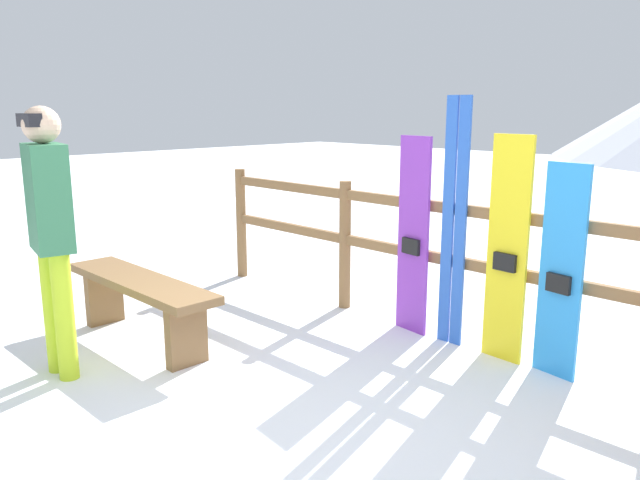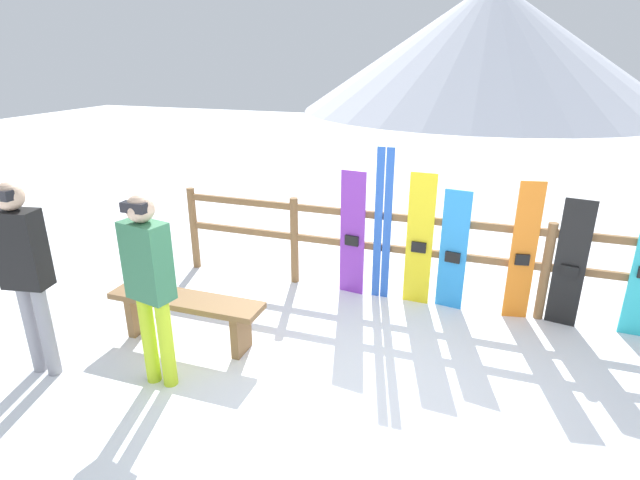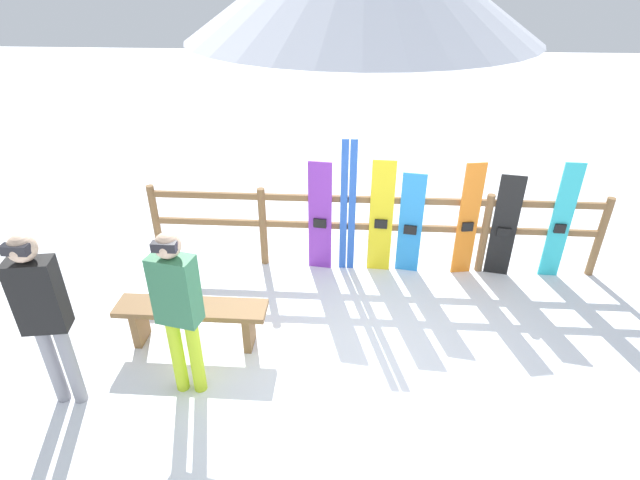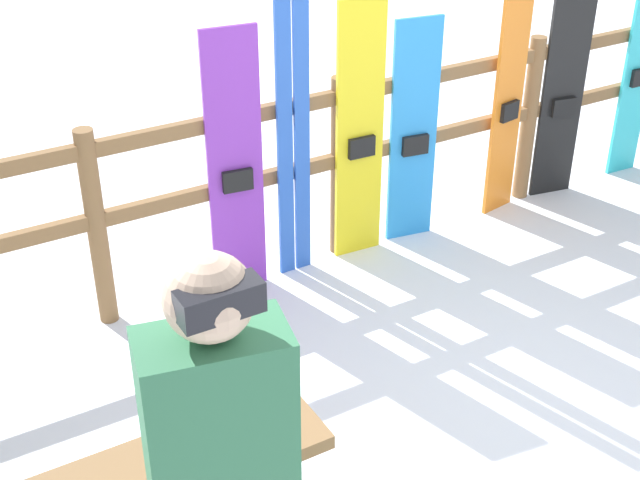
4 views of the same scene
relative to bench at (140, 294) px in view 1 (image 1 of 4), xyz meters
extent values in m
plane|color=white|center=(1.93, -0.26, -0.37)|extent=(40.00, 40.00, 0.00)
cylinder|color=brown|center=(-0.95, 1.67, 0.18)|extent=(0.10, 0.10, 1.10)
cylinder|color=brown|center=(0.49, 1.67, 0.18)|extent=(0.10, 0.10, 1.10)
cylinder|color=brown|center=(1.93, 1.67, 0.18)|extent=(0.10, 0.10, 1.10)
cube|color=brown|center=(1.93, 1.67, 0.24)|extent=(5.76, 0.05, 0.08)
cube|color=brown|center=(1.93, 1.67, 0.62)|extent=(5.76, 0.05, 0.08)
cube|color=brown|center=(0.00, 0.00, 0.09)|extent=(1.58, 0.36, 0.06)
cube|color=brown|center=(-0.59, 0.00, -0.16)|extent=(0.08, 0.29, 0.43)
cube|color=brown|center=(0.59, 0.00, -0.16)|extent=(0.08, 0.29, 0.43)
cylinder|color=#B7D826|center=(0.06, -0.65, 0.05)|extent=(0.12, 0.12, 0.83)
cylinder|color=#B7D826|center=(0.23, -0.65, 0.05)|extent=(0.12, 0.12, 0.83)
cube|color=#33724C|center=(0.15, -0.65, 0.79)|extent=(0.42, 0.29, 0.66)
sphere|color=#D8B293|center=(0.15, -0.65, 1.24)|extent=(0.23, 0.23, 0.23)
cube|color=black|center=(0.15, -0.72, 1.26)|extent=(0.20, 0.08, 0.08)
cube|color=purple|center=(1.25, 1.61, 0.38)|extent=(0.30, 0.06, 1.50)
cube|color=black|center=(1.25, 1.58, 0.31)|extent=(0.17, 0.05, 0.12)
cube|color=blue|center=(1.55, 1.61, 0.53)|extent=(0.09, 0.02, 1.79)
cube|color=blue|center=(1.65, 1.61, 0.53)|extent=(0.09, 0.02, 1.79)
cube|color=yellow|center=(2.03, 1.61, 0.40)|extent=(0.30, 0.04, 1.54)
cube|color=black|center=(2.03, 1.58, 0.32)|extent=(0.16, 0.04, 0.12)
cube|color=#288CE0|center=(2.40, 1.61, 0.32)|extent=(0.30, 0.07, 1.38)
cube|color=black|center=(2.40, 1.58, 0.25)|extent=(0.17, 0.06, 0.12)
camera|label=1|loc=(4.03, -2.14, 1.35)|focal=35.00mm
camera|label=2|loc=(2.68, -3.71, 2.37)|focal=28.00mm
camera|label=3|loc=(1.62, -4.08, 3.28)|focal=28.00mm
camera|label=4|loc=(-0.51, -2.30, 2.42)|focal=50.00mm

